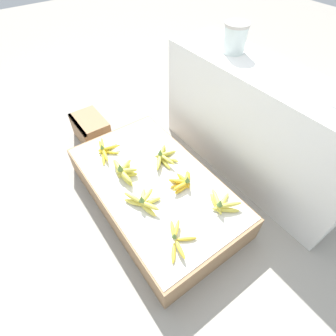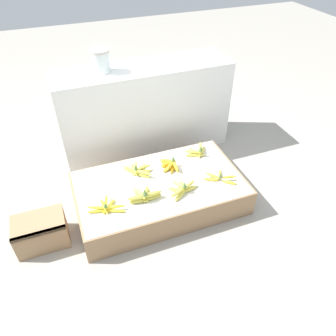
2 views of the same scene
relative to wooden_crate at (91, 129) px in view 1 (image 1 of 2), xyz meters
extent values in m
plane|color=gray|center=(0.86, 0.07, -0.11)|extent=(10.00, 10.00, 0.00)
cube|color=#997551|center=(0.86, 0.07, 0.00)|extent=(1.22, 0.70, 0.21)
cube|color=silver|center=(0.86, 0.07, 0.11)|extent=(1.18, 0.68, 0.00)
cube|color=white|center=(0.99, 0.82, 0.28)|extent=(1.45, 0.41, 0.78)
cube|color=#997551|center=(0.00, 0.00, 0.00)|extent=(0.33, 0.22, 0.21)
cube|color=brown|center=(0.00, -0.10, 0.09)|extent=(0.33, 0.02, 0.02)
ellipsoid|color=yellow|center=(0.48, -0.10, 0.12)|extent=(0.15, 0.09, 0.02)
ellipsoid|color=yellow|center=(0.46, -0.05, 0.12)|extent=(0.13, 0.12, 0.02)
ellipsoid|color=yellow|center=(0.43, -0.04, 0.12)|extent=(0.04, 0.16, 0.02)
ellipsoid|color=yellow|center=(0.39, -0.07, 0.12)|extent=(0.16, 0.06, 0.02)
ellipsoid|color=yellow|center=(0.48, -0.09, 0.14)|extent=(0.16, 0.05, 0.02)
ellipsoid|color=yellow|center=(0.45, -0.03, 0.14)|extent=(0.06, 0.15, 0.02)
ellipsoid|color=yellow|center=(0.39, -0.06, 0.14)|extent=(0.15, 0.08, 0.02)
cone|color=#5B7F3D|center=(0.43, -0.08, 0.17)|extent=(0.03, 0.03, 0.04)
ellipsoid|color=gold|center=(0.76, -0.07, 0.12)|extent=(0.14, 0.04, 0.03)
ellipsoid|color=gold|center=(0.72, -0.05, 0.12)|extent=(0.10, 0.13, 0.03)
ellipsoid|color=gold|center=(0.68, -0.05, 0.12)|extent=(0.09, 0.13, 0.03)
ellipsoid|color=gold|center=(0.66, -0.07, 0.12)|extent=(0.14, 0.05, 0.03)
ellipsoid|color=gold|center=(0.76, -0.08, 0.16)|extent=(0.13, 0.04, 0.03)
ellipsoid|color=gold|center=(0.72, -0.05, 0.16)|extent=(0.09, 0.13, 0.03)
ellipsoid|color=gold|center=(0.68, -0.03, 0.16)|extent=(0.09, 0.13, 0.03)
ellipsoid|color=gold|center=(0.65, -0.07, 0.16)|extent=(0.14, 0.05, 0.03)
cone|color=#5B7F3D|center=(0.70, -0.08, 0.20)|extent=(0.04, 0.04, 0.05)
ellipsoid|color=#DBCC4C|center=(1.03, -0.09, 0.12)|extent=(0.13, 0.05, 0.03)
ellipsoid|color=#DBCC4C|center=(0.99, -0.04, 0.12)|extent=(0.05, 0.13, 0.03)
ellipsoid|color=#DBCC4C|center=(0.94, -0.06, 0.12)|extent=(0.12, 0.10, 0.03)
ellipsoid|color=#DBCC4C|center=(0.94, -0.12, 0.12)|extent=(0.12, 0.10, 0.03)
ellipsoid|color=#DBCC4C|center=(1.02, -0.07, 0.15)|extent=(0.13, 0.08, 0.03)
ellipsoid|color=#DBCC4C|center=(0.96, -0.05, 0.15)|extent=(0.08, 0.13, 0.03)
ellipsoid|color=#DBCC4C|center=(0.92, -0.12, 0.15)|extent=(0.13, 0.07, 0.03)
cone|color=#5B7F3D|center=(0.98, -0.09, 0.19)|extent=(0.03, 0.03, 0.04)
ellipsoid|color=gold|center=(1.32, -0.12, 0.12)|extent=(0.10, 0.09, 0.02)
ellipsoid|color=gold|center=(1.30, -0.02, 0.12)|extent=(0.08, 0.11, 0.02)
ellipsoid|color=gold|center=(1.21, -0.04, 0.12)|extent=(0.11, 0.07, 0.02)
ellipsoid|color=gold|center=(1.33, -0.09, 0.14)|extent=(0.11, 0.04, 0.02)
ellipsoid|color=gold|center=(1.23, -0.03, 0.14)|extent=(0.09, 0.10, 0.02)
cone|color=#5B7F3D|center=(1.27, -0.07, 0.17)|extent=(0.03, 0.03, 0.04)
ellipsoid|color=gold|center=(0.75, 0.19, 0.12)|extent=(0.13, 0.13, 0.03)
ellipsoid|color=gold|center=(0.76, 0.21, 0.12)|extent=(0.16, 0.03, 0.03)
ellipsoid|color=gold|center=(0.76, 0.25, 0.12)|extent=(0.14, 0.12, 0.03)
ellipsoid|color=gold|center=(0.72, 0.26, 0.12)|extent=(0.03, 0.16, 0.03)
ellipsoid|color=gold|center=(0.70, 0.25, 0.12)|extent=(0.12, 0.14, 0.03)
ellipsoid|color=gold|center=(0.76, 0.18, 0.15)|extent=(0.13, 0.13, 0.03)
ellipsoid|color=gold|center=(0.77, 0.22, 0.15)|extent=(0.16, 0.06, 0.03)
ellipsoid|color=gold|center=(0.73, 0.25, 0.15)|extent=(0.07, 0.16, 0.03)
ellipsoid|color=gold|center=(0.70, 0.24, 0.15)|extent=(0.12, 0.14, 0.03)
cone|color=#5B7F3D|center=(0.72, 0.21, 0.18)|extent=(0.03, 0.03, 0.04)
ellipsoid|color=gold|center=(0.98, 0.25, 0.12)|extent=(0.10, 0.11, 0.03)
ellipsoid|color=gold|center=(0.98, 0.21, 0.12)|extent=(0.12, 0.04, 0.03)
ellipsoid|color=gold|center=(0.97, 0.18, 0.12)|extent=(0.12, 0.08, 0.03)
ellipsoid|color=gold|center=(1.00, 0.17, 0.12)|extent=(0.08, 0.12, 0.03)
ellipsoid|color=gold|center=(1.02, 0.17, 0.12)|extent=(0.04, 0.12, 0.03)
ellipsoid|color=gold|center=(0.99, 0.23, 0.15)|extent=(0.11, 0.10, 0.03)
ellipsoid|color=gold|center=(0.98, 0.21, 0.15)|extent=(0.12, 0.03, 0.03)
ellipsoid|color=gold|center=(0.98, 0.17, 0.15)|extent=(0.11, 0.10, 0.03)
ellipsoid|color=gold|center=(1.02, 0.17, 0.15)|extent=(0.03, 0.12, 0.03)
cone|color=#5B7F3D|center=(1.02, 0.21, 0.18)|extent=(0.03, 0.03, 0.04)
ellipsoid|color=#DBCC4C|center=(1.29, 0.28, 0.12)|extent=(0.13, 0.14, 0.03)
ellipsoid|color=#DBCC4C|center=(1.24, 0.30, 0.12)|extent=(0.08, 0.16, 0.03)
ellipsoid|color=#DBCC4C|center=(1.22, 0.26, 0.12)|extent=(0.16, 0.08, 0.03)
ellipsoid|color=#DBCC4C|center=(1.29, 0.30, 0.15)|extent=(0.09, 0.16, 0.03)
ellipsoid|color=#DBCC4C|center=(1.22, 0.27, 0.15)|extent=(0.16, 0.09, 0.03)
cone|color=#5B7F3D|center=(1.26, 0.25, 0.19)|extent=(0.03, 0.03, 0.04)
cylinder|color=silver|center=(0.66, 0.83, 0.75)|extent=(0.14, 0.14, 0.15)
cylinder|color=#B7B2A8|center=(0.66, 0.83, 0.84)|extent=(0.15, 0.15, 0.02)
camera|label=1|loc=(1.78, -0.48, 1.40)|focal=28.00mm
camera|label=2|loc=(0.29, -1.61, 1.69)|focal=35.00mm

